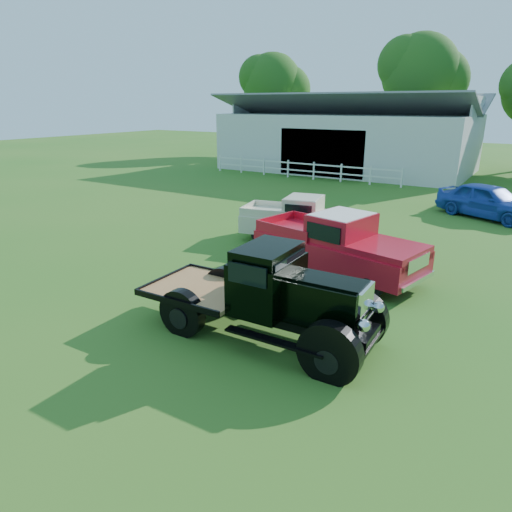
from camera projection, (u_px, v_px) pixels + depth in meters
The scene contains 9 objects.
ground at pixel (225, 305), 11.85m from camera, with size 120.00×120.00×0.00m, color #28671B.
shed_left at pixel (348, 133), 35.34m from camera, with size 18.80×10.20×5.60m, color silver, non-canonical shape.
fence_rail at pixel (301, 170), 31.74m from camera, with size 14.20×0.16×1.20m, color white, non-canonical shape.
tree_a at pixel (272, 101), 45.74m from camera, with size 6.30×6.30×10.50m, color #2F5717, non-canonical shape.
tree_b at pixel (418, 94), 39.29m from camera, with size 6.90×6.90×11.50m, color #2F5717, non-canonical shape.
vintage_flatbed at pixel (263, 292), 9.97m from camera, with size 5.40×2.14×2.14m, color black, non-canonical shape.
red_pickup at pixel (337, 244), 13.70m from camera, with size 5.33×2.05×1.95m, color red, non-canonical shape.
white_pickup at pixel (301, 220), 17.12m from camera, with size 4.57×1.77×1.68m, color beige, non-canonical shape.
misc_car_blue at pixel (489, 201), 20.63m from camera, with size 1.85×4.61×1.57m, color #1C40A5.
Camera 1 is at (6.47, -8.72, 4.99)m, focal length 32.00 mm.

